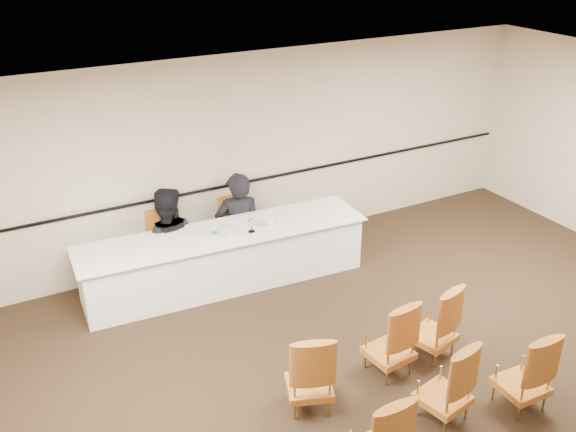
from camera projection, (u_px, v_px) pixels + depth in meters
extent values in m
plane|color=black|center=(402.00, 403.00, 6.82)|extent=(10.00, 10.00, 0.00)
plane|color=white|center=(429.00, 133.00, 5.53)|extent=(10.00, 10.00, 0.00)
cube|color=beige|center=(241.00, 156.00, 9.35)|extent=(10.00, 0.04, 3.00)
cube|color=black|center=(243.00, 183.00, 9.49)|extent=(9.80, 0.04, 0.03)
imported|color=black|center=(239.00, 233.00, 9.48)|extent=(0.79, 0.62, 1.90)
imported|color=black|center=(168.00, 248.00, 9.07)|extent=(1.05, 0.93, 1.82)
cube|color=white|center=(262.00, 224.00, 8.90)|extent=(0.35, 0.30, 0.00)
cylinder|color=white|center=(231.00, 232.00, 8.57)|extent=(0.07, 0.07, 0.10)
cylinder|color=white|center=(271.00, 221.00, 8.83)|extent=(0.10, 0.10, 0.13)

